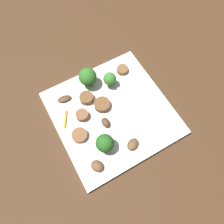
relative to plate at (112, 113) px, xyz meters
The scene contains 16 objects.
ground_plane 0.01m from the plate, ahead, with size 1.40×1.40×0.00m, color #422B19.
plate is the anchor object (origin of this frame).
fork 0.09m from the plate, 59.75° to the left, with size 0.17×0.08×0.00m.
broccoli_floret_0 0.08m from the plate, 154.68° to the left, with size 0.03×0.03×0.04m.
broccoli_floret_1 0.09m from the plate, 39.56° to the right, with size 0.04×0.04×0.05m.
broccoli_floret_2 0.10m from the plate, behind, with size 0.04×0.04×0.05m.
sausage_slice_0 0.09m from the plate, 79.72° to the right, with size 0.03×0.03×0.01m, color brown.
sausage_slice_1 0.07m from the plate, 147.96° to the right, with size 0.03×0.03×0.01m, color brown.
sausage_slice_2 0.03m from the plate, 152.43° to the right, with size 0.03×0.03×0.01m, color brown.
sausage_slice_3 0.11m from the plate, 137.45° to the left, with size 0.03×0.03×0.01m, color brown.
sausage_slice_4 0.07m from the plate, 109.46° to the right, with size 0.03×0.03×0.02m, color brown.
mushroom_0 0.03m from the plate, 55.81° to the right, with size 0.02×0.02×0.01m, color #4C331E.
mushroom_1 0.09m from the plate, ahead, with size 0.03×0.02×0.01m, color brown.
mushroom_2 0.11m from the plate, 135.44° to the right, with size 0.03×0.02×0.01m, color #4C331E.
mushroom_4 0.12m from the plate, 43.26° to the right, with size 0.03×0.02×0.01m, color brown.
pepper_strip_2 0.10m from the plate, 109.21° to the right, with size 0.04×0.00×0.00m, color orange.
Camera 1 is at (0.17, -0.10, 0.45)m, focal length 34.93 mm.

